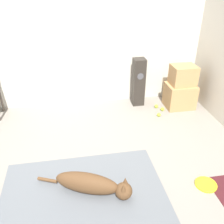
{
  "coord_description": "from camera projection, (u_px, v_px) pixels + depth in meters",
  "views": [
    {
      "loc": [
        0.15,
        -2.28,
        2.25
      ],
      "look_at": [
        0.7,
        0.82,
        0.45
      ],
      "focal_mm": 40.0,
      "sensor_mm": 36.0,
      "label": 1
    }
  ],
  "objects": [
    {
      "name": "ground_plane",
      "position": [
        67.0,
        182.0,
        3.04
      ],
      "size": [
        12.0,
        12.0,
        0.0
      ],
      "primitive_type": "plane",
      "color": "gray"
    },
    {
      "name": "wall_back",
      "position": [
        58.0,
        36.0,
        4.2
      ],
      "size": [
        8.0,
        0.06,
        2.55
      ],
      "color": "beige",
      "rests_on": "ground_plane"
    },
    {
      "name": "area_rug",
      "position": [
        84.0,
        196.0,
        2.85
      ],
      "size": [
        1.88,
        1.36,
        0.01
      ],
      "color": "slate",
      "rests_on": "ground_plane"
    },
    {
      "name": "dog",
      "position": [
        92.0,
        184.0,
        2.83
      ],
      "size": [
        1.07,
        0.53,
        0.25
      ],
      "color": "brown",
      "rests_on": "area_rug"
    },
    {
      "name": "frisbee",
      "position": [
        206.0,
        184.0,
        2.99
      ],
      "size": [
        0.26,
        0.26,
        0.03
      ],
      "color": "yellow",
      "rests_on": "ground_plane"
    },
    {
      "name": "cardboard_box_lower",
      "position": [
        180.0,
        96.0,
        4.61
      ],
      "size": [
        0.51,
        0.42,
        0.44
      ],
      "color": "tan",
      "rests_on": "ground_plane"
    },
    {
      "name": "cardboard_box_upper",
      "position": [
        183.0,
        75.0,
        4.43
      ],
      "size": [
        0.42,
        0.35,
        0.35
      ],
      "color": "tan",
      "rests_on": "cardboard_box_lower"
    },
    {
      "name": "floor_speaker",
      "position": [
        138.0,
        82.0,
        4.6
      ],
      "size": [
        0.21,
        0.22,
        0.89
      ],
      "color": "#2D2823",
      "rests_on": "ground_plane"
    },
    {
      "name": "tennis_ball_by_boxes",
      "position": [
        159.0,
        115.0,
        4.38
      ],
      "size": [
        0.07,
        0.07,
        0.07
      ],
      "color": "#C6E033",
      "rests_on": "ground_plane"
    },
    {
      "name": "tennis_ball_near_speaker",
      "position": [
        162.0,
        109.0,
        4.56
      ],
      "size": [
        0.07,
        0.07,
        0.07
      ],
      "color": "#C6E033",
      "rests_on": "ground_plane"
    },
    {
      "name": "tennis_ball_loose_on_carpet",
      "position": [
        156.0,
        106.0,
        4.65
      ],
      "size": [
        0.07,
        0.07,
        0.07
      ],
      "color": "#C6E033",
      "rests_on": "ground_plane"
    }
  ]
}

